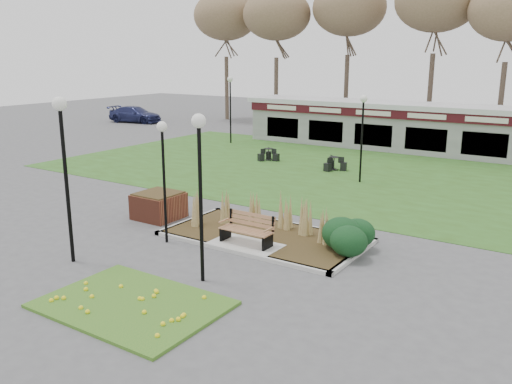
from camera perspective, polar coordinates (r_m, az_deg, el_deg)
The scene contains 18 objects.
ground at distance 16.58m, azimuth -1.35°, elevation -6.04°, with size 100.00×100.00×0.00m, color #515154.
lawn at distance 26.93m, azimuth 13.35°, elevation 1.56°, with size 34.00×16.00×0.02m, color #32551B.
flower_bed at distance 13.33m, azimuth -12.90°, elevation -11.34°, with size 4.20×3.00×0.16m.
planting_bed at distance 16.91m, azimuth 4.83°, elevation -4.35°, with size 6.75×3.40×1.27m.
park_bench at distance 16.58m, azimuth -0.87°, elevation -3.88°, with size 1.70×0.66×0.93m.
brick_planter at distance 19.84m, azimuth -10.20°, elevation -1.39°, with size 1.50×1.50×0.95m.
food_pavilion at distance 34.18m, azimuth 18.17°, elevation 6.37°, with size 24.60×3.40×2.90m.
tree_backdrop at distance 41.80m, azimuth 22.04°, elevation 16.85°, with size 47.24×5.24×10.36m.
lamp_post_near_left at distance 15.65m, azimuth -19.65°, elevation 4.81°, with size 0.39×0.39×4.67m.
lamp_post_near_right at distance 13.50m, azimuth -5.95°, elevation 3.22°, with size 0.36×0.36×4.37m.
lamp_post_mid_left at distance 16.70m, azimuth -9.76°, elevation 3.82°, with size 0.32×0.32×3.82m.
lamp_post_mid_right at distance 25.09m, azimuth 11.17°, elevation 7.51°, with size 0.33×0.33×4.00m.
lamp_post_far_left at distance 36.06m, azimuth -2.73°, elevation 10.18°, with size 0.36×0.36×4.38m.
bistro_set_a at distance 30.32m, azimuth 1.33°, elevation 3.79°, with size 1.09×1.24×0.66m.
bistro_set_b at distance 28.00m, azimuth 8.20°, elevation 2.77°, with size 1.23×1.22×0.67m.
car_silver at distance 44.42m, azimuth 6.11°, elevation 7.55°, with size 1.46×3.64×1.24m, color #BBBBC0.
car_black at distance 43.49m, azimuth 10.40°, elevation 7.42°, with size 1.57×4.51×1.49m, color black.
car_blue at distance 48.81m, azimuth -12.60°, elevation 7.97°, with size 1.94×4.78×1.39m, color navy.
Camera 1 is at (8.88, -12.77, 5.75)m, focal length 38.00 mm.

